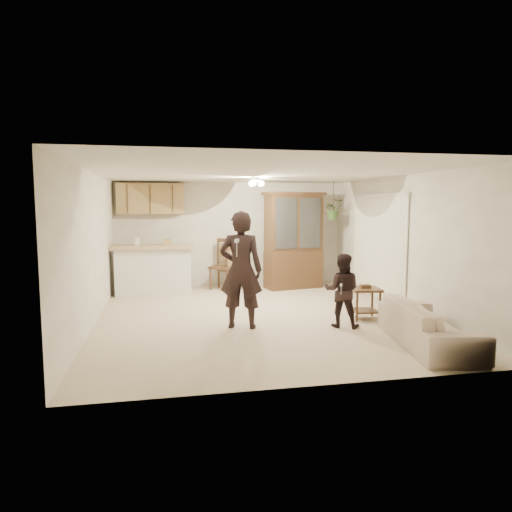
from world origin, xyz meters
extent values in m
plane|color=#C5AE95|center=(0.00, 0.00, 0.00)|extent=(6.50, 6.50, 0.00)
cube|color=silver|center=(0.00, 0.00, 2.50)|extent=(5.50, 6.50, 0.02)
cube|color=white|center=(0.00, 3.25, 1.25)|extent=(5.50, 0.02, 2.50)
cube|color=white|center=(0.00, -3.25, 1.25)|extent=(5.50, 0.02, 2.50)
cube|color=white|center=(-2.75, 0.00, 1.25)|extent=(0.02, 6.50, 2.50)
cube|color=white|center=(2.75, 0.00, 1.25)|extent=(0.02, 6.50, 2.50)
cube|color=silver|center=(-1.85, 2.35, 0.50)|extent=(1.60, 0.55, 1.00)
cube|color=tan|center=(-1.85, 2.35, 1.05)|extent=(1.75, 0.70, 0.08)
cube|color=olive|center=(-1.90, 3.07, 2.10)|extent=(1.50, 0.34, 0.70)
imported|color=#305220|center=(2.30, 2.40, 1.85)|extent=(0.43, 0.37, 0.48)
cylinder|color=black|center=(2.30, 2.40, 2.17)|extent=(0.01, 0.01, 0.65)
imported|color=beige|center=(1.98, -2.17, 0.37)|extent=(1.04, 1.97, 0.73)
imported|color=black|center=(-0.42, -0.75, 0.90)|extent=(0.75, 0.61, 1.80)
imported|color=black|center=(1.17, -1.01, 0.68)|extent=(0.81, 0.74, 1.35)
cube|color=#3B2115|center=(1.37, 2.52, 0.44)|extent=(1.39, 0.76, 0.88)
cube|color=#3B2115|center=(1.37, 2.52, 1.54)|extent=(1.38, 0.70, 1.32)
cube|color=silver|center=(1.37, 2.52, 1.54)|extent=(1.13, 0.23, 1.15)
cube|color=#3B2115|center=(1.37, 2.52, 2.22)|extent=(1.50, 0.80, 0.07)
cube|color=#3B2115|center=(1.75, -0.61, 0.52)|extent=(0.54, 0.54, 0.04)
cube|color=#3B2115|center=(1.75, -0.61, 0.15)|extent=(0.46, 0.46, 0.03)
cube|color=#3B2115|center=(1.75, -0.61, 0.57)|extent=(0.19, 0.14, 0.06)
cube|color=#3B2115|center=(-2.07, 2.72, 0.40)|extent=(0.46, 0.46, 0.04)
cube|color=olive|center=(-2.07, 2.72, 0.65)|extent=(0.30, 0.08, 0.35)
cube|color=#3B2115|center=(-2.07, 2.72, 0.88)|extent=(0.37, 0.09, 0.07)
cube|color=#3B2115|center=(-0.29, 2.68, 0.52)|extent=(0.71, 0.71, 0.06)
cube|color=olive|center=(-0.29, 2.68, 0.83)|extent=(0.35, 0.24, 0.45)
cube|color=#3B2115|center=(-0.29, 2.68, 1.13)|extent=(0.42, 0.29, 0.09)
cube|color=#3B2115|center=(-0.12, 2.73, 0.45)|extent=(0.60, 0.60, 0.05)
cube|color=olive|center=(-0.12, 2.73, 0.72)|extent=(0.32, 0.18, 0.39)
cube|color=#3B2115|center=(-0.12, 2.73, 0.98)|extent=(0.39, 0.21, 0.08)
cube|color=white|center=(-0.55, -1.17, 1.43)|extent=(0.10, 0.17, 0.05)
cube|color=white|center=(1.05, -1.26, 0.73)|extent=(0.07, 0.11, 0.03)
camera|label=1|loc=(-1.58, -7.78, 1.94)|focal=32.00mm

